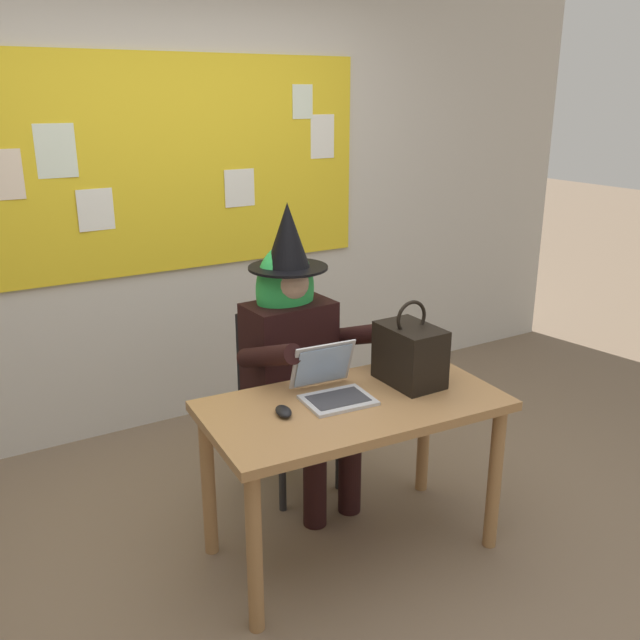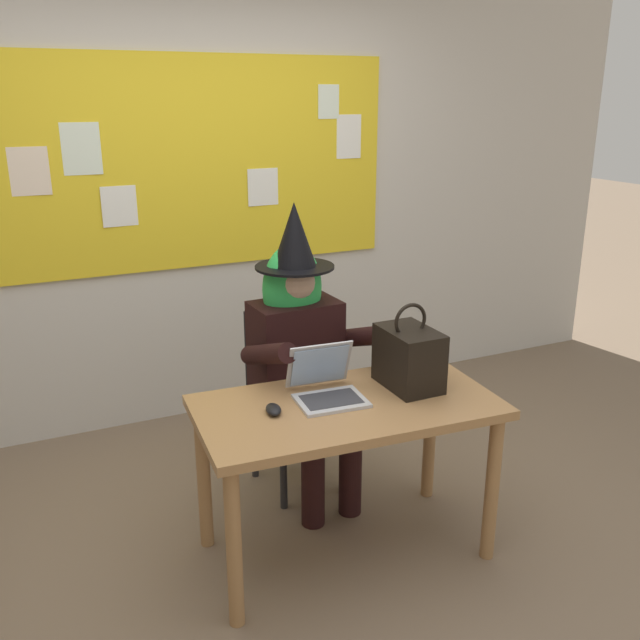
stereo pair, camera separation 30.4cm
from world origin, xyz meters
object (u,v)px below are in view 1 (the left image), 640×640
chair_at_desk (283,388)px  laptop (332,386)px  desk_main (353,424)px  computer_mouse (283,411)px  handbag (410,354)px  person_costumed (296,341)px

chair_at_desk → laptop: bearing=-12.2°
desk_main → laptop: bearing=121.6°
desk_main → computer_mouse: bearing=173.4°
desk_main → handbag: size_ratio=3.40×
desk_main → person_costumed: person_costumed is taller
desk_main → person_costumed: size_ratio=0.88×
desk_main → laptop: laptop is taller
chair_at_desk → handbag: size_ratio=2.40×
chair_at_desk → desk_main: bearing=-6.8°
chair_at_desk → person_costumed: person_costumed is taller
chair_at_desk → laptop: laptop is taller
person_costumed → laptop: bearing=-13.6°
chair_at_desk → laptop: size_ratio=2.86×
computer_mouse → desk_main: bearing=3.6°
chair_at_desk → computer_mouse: (-0.34, -0.65, 0.22)m
desk_main → handbag: bearing=7.5°
person_costumed → chair_at_desk: bearing=-178.5°
person_costumed → handbag: size_ratio=3.86×
desk_main → handbag: handbag is taller
laptop → handbag: size_ratio=0.84×
handbag → person_costumed: bearing=118.4°
desk_main → computer_mouse: (-0.31, 0.04, 0.12)m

